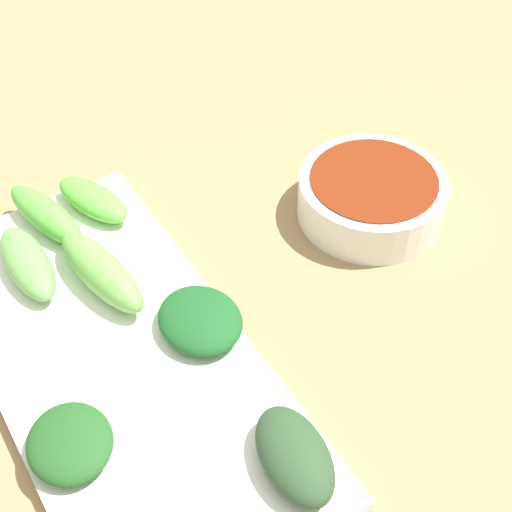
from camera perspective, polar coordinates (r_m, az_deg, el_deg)
name	(u,v)px	position (r m, az deg, el deg)	size (l,w,h in m)	color
tabletop	(212,314)	(0.59, -3.28, -4.30)	(2.10, 2.10, 0.02)	#9A7951
sauce_bowl	(372,195)	(0.64, 8.59, 4.47)	(0.12, 0.12, 0.04)	white
serving_plate	(119,360)	(0.55, -10.12, -7.62)	(0.17, 0.36, 0.01)	white
broccoli_stalk_0	(28,263)	(0.60, -16.59, -0.51)	(0.03, 0.08, 0.02)	#69AE54
broccoli_stalk_1	(93,199)	(0.65, -12.00, 4.14)	(0.03, 0.08, 0.02)	#62BB42
broccoli_leafy_2	(200,320)	(0.55, -4.17, -4.76)	(0.06, 0.07, 0.02)	#1A5423
broccoli_stalk_3	(101,271)	(0.58, -11.40, -1.13)	(0.03, 0.10, 0.03)	#6FB64E
broccoli_stalk_4	(46,215)	(0.64, -15.31, 2.96)	(0.03, 0.09, 0.02)	#5EBC44
broccoli_leafy_5	(70,443)	(0.50, -13.64, -13.33)	(0.05, 0.06, 0.02)	#225421
broccoli_leafy_6	(294,456)	(0.48, 2.87, -14.58)	(0.04, 0.07, 0.03)	#2C482B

